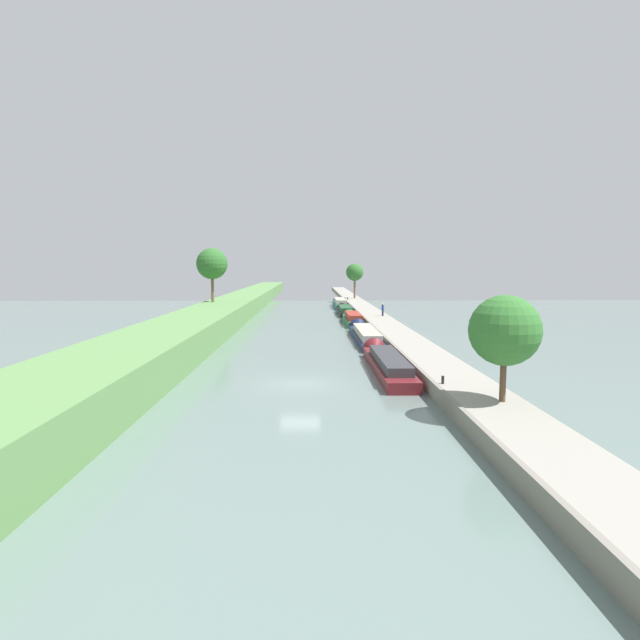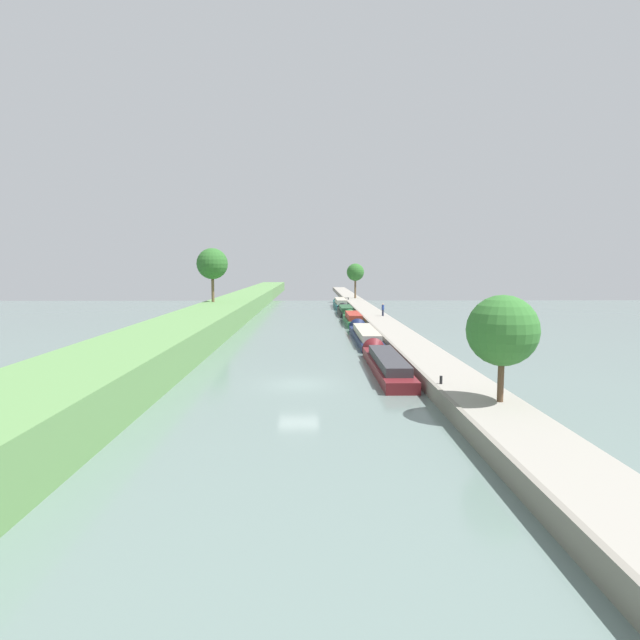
{
  "view_description": "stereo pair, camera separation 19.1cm",
  "coord_description": "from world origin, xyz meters",
  "views": [
    {
      "loc": [
        0.64,
        -31.82,
        7.41
      ],
      "look_at": [
        1.83,
        29.57,
        1.0
      ],
      "focal_mm": 28.88,
      "sensor_mm": 36.0,
      "label": 1
    },
    {
      "loc": [
        0.83,
        -31.82,
        7.41
      ],
      "look_at": [
        1.83,
        29.57,
        1.0
      ],
      "focal_mm": 28.88,
      "sensor_mm": 36.0,
      "label": 2
    }
  ],
  "objects": [
    {
      "name": "ground_plane",
      "position": [
        0.0,
        0.0,
        0.0
      ],
      "size": [
        160.0,
        160.0,
        0.0
      ],
      "primitive_type": "plane",
      "color": "slate"
    },
    {
      "name": "left_grassy_bank",
      "position": [
        -11.0,
        0.0,
        1.25
      ],
      "size": [
        6.58,
        260.0,
        2.5
      ],
      "color": "#5B894C",
      "rests_on": "ground_plane"
    },
    {
      "name": "right_towpath",
      "position": [
        9.44,
        0.0,
        0.46
      ],
      "size": [
        3.44,
        260.0,
        0.91
      ],
      "color": "gray",
      "rests_on": "ground_plane"
    },
    {
      "name": "stone_quay",
      "position": [
        7.59,
        0.0,
        0.48
      ],
      "size": [
        0.25,
        260.0,
        0.96
      ],
      "color": "gray",
      "rests_on": "ground_plane"
    },
    {
      "name": "narrowboat_maroon",
      "position": [
        6.11,
        4.49,
        0.55
      ],
      "size": [
        2.04,
        14.49,
        1.94
      ],
      "color": "maroon",
      "rests_on": "ground_plane"
    },
    {
      "name": "narrowboat_navy",
      "position": [
        6.23,
        20.12,
        0.51
      ],
      "size": [
        2.16,
        16.36,
        2.05
      ],
      "color": "#141E42",
      "rests_on": "ground_plane"
    },
    {
      "name": "narrowboat_green",
      "position": [
        6.2,
        35.09,
        0.59
      ],
      "size": [
        2.03,
        12.09,
        2.05
      ],
      "color": "#1E6033",
      "rests_on": "ground_plane"
    },
    {
      "name": "narrowboat_black",
      "position": [
        6.06,
        47.83,
        0.55
      ],
      "size": [
        2.11,
        12.35,
        2.0
      ],
      "color": "black",
      "rests_on": "ground_plane"
    },
    {
      "name": "narrowboat_teal",
      "position": [
        6.06,
        61.94,
        0.66
      ],
      "size": [
        2.12,
        15.06,
        2.24
      ],
      "color": "#195B60",
      "rests_on": "ground_plane"
    },
    {
      "name": "tree_rightbank_near",
      "position": [
        9.92,
        -7.69,
        4.36
      ],
      "size": [
        3.4,
        3.4,
        5.16
      ],
      "color": "brown",
      "rests_on": "right_towpath"
    },
    {
      "name": "tree_rightbank_midnear",
      "position": [
        9.8,
        73.71,
        6.19
      ],
      "size": [
        3.55,
        3.55,
        7.1
      ],
      "color": "brown",
      "rests_on": "right_towpath"
    },
    {
      "name": "tree_leftbank_downstream",
      "position": [
        -12.84,
        39.53,
        7.76
      ],
      "size": [
        4.27,
        4.27,
        7.41
      ],
      "color": "brown",
      "rests_on": "left_grassy_bank"
    },
    {
      "name": "person_walking",
      "position": [
        10.23,
        35.48,
        1.78
      ],
      "size": [
        0.34,
        0.34,
        1.66
      ],
      "color": "#282D42",
      "rests_on": "right_towpath"
    },
    {
      "name": "mooring_bollard_near",
      "position": [
        8.01,
        -3.91,
        1.14
      ],
      "size": [
        0.16,
        0.16,
        0.45
      ],
      "color": "black",
      "rests_on": "right_towpath"
    },
    {
      "name": "mooring_bollard_far",
      "position": [
        8.01,
        68.65,
        1.14
      ],
      "size": [
        0.16,
        0.16,
        0.45
      ],
      "color": "black",
      "rests_on": "right_towpath"
    }
  ]
}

